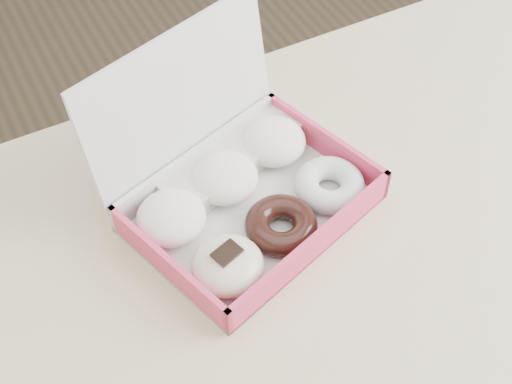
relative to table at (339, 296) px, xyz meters
name	(u,v)px	position (x,y,z in m)	size (l,w,h in m)	color
table	(339,296)	(0.00, 0.00, 0.00)	(1.20, 0.80, 0.75)	tan
donut_box	(241,191)	(-0.07, 0.14, 0.11)	(0.36, 0.33, 0.21)	silver
newspapers	(206,137)	(-0.07, 0.26, 0.10)	(0.23, 0.19, 0.04)	silver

